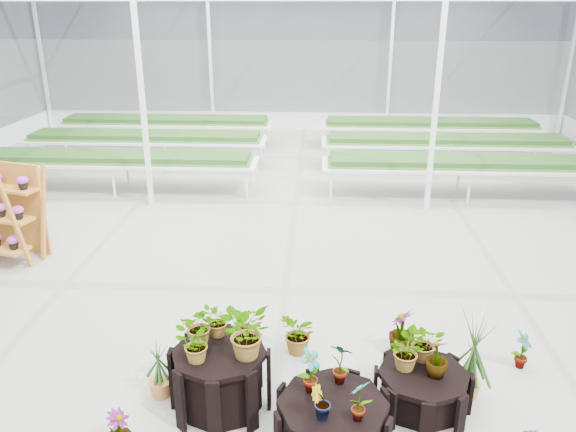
{
  "coord_description": "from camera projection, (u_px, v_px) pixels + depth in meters",
  "views": [
    {
      "loc": [
        0.61,
        -7.48,
        4.2
      ],
      "look_at": [
        0.22,
        0.06,
        1.3
      ],
      "focal_mm": 35.0,
      "sensor_mm": 36.0,
      "label": 1
    }
  ],
  "objects": [
    {
      "name": "greenhouse_shell",
      "position": [
        272.0,
        153.0,
        7.71
      ],
      "size": [
        18.0,
        24.0,
        4.5
      ],
      "primitive_type": null,
      "color": "white",
      "rests_on": "ground"
    },
    {
      "name": "nursery_plants",
      "position": [
        306.0,
        357.0,
        6.19
      ],
      "size": [
        4.75,
        3.04,
        1.28
      ],
      "color": "#204216",
      "rests_on": "ground"
    },
    {
      "name": "ground_plane",
      "position": [
        273.0,
        297.0,
        8.51
      ],
      "size": [
        24.0,
        24.0,
        0.0
      ],
      "primitive_type": "plane",
      "color": "gray",
      "rests_on": "ground"
    },
    {
      "name": "plinth_tall",
      "position": [
        220.0,
        379.0,
        6.09
      ],
      "size": [
        1.09,
        1.09,
        0.72
      ],
      "primitive_type": "cylinder",
      "rotation": [
        0.0,
        0.0,
        0.04
      ],
      "color": "black",
      "rests_on": "ground"
    },
    {
      "name": "plinth_mid",
      "position": [
        332.0,
        427.0,
        5.5
      ],
      "size": [
        1.48,
        1.48,
        0.59
      ],
      "primitive_type": "cylinder",
      "rotation": [
        0.0,
        0.0,
        -0.41
      ],
      "color": "black",
      "rests_on": "ground"
    },
    {
      "name": "plinth_low",
      "position": [
        422.0,
        390.0,
        6.13
      ],
      "size": [
        1.09,
        1.09,
        0.46
      ],
      "primitive_type": "cylinder",
      "rotation": [
        0.0,
        0.0,
        -0.08
      ],
      "color": "black",
      "rests_on": "ground"
    },
    {
      "name": "nursery_benches",
      "position": [
        294.0,
        152.0,
        15.08
      ],
      "size": [
        16.0,
        7.0,
        0.84
      ],
      "primitive_type": null,
      "color": "silver",
      "rests_on": "ground"
    },
    {
      "name": "steel_frame",
      "position": [
        272.0,
        153.0,
        7.71
      ],
      "size": [
        18.0,
        24.0,
        4.5
      ],
      "primitive_type": null,
      "color": "silver",
      "rests_on": "ground"
    }
  ]
}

